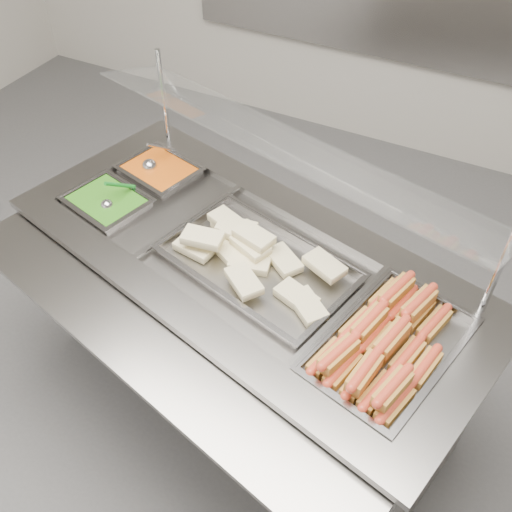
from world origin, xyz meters
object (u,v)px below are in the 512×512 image
at_px(steam_counter, 247,329).
at_px(ladle, 150,165).
at_px(pan_hotdogs, 388,352).
at_px(pan_wraps, 258,267).
at_px(serving_spoon, 110,202).
at_px(sneeze_guard, 287,146).

xyz_separation_m(steam_counter, ladle, (-0.57, 0.27, 0.41)).
height_order(pan_hotdogs, ladle, ladle).
height_order(pan_wraps, serving_spoon, serving_spoon).
bearing_deg(pan_hotdogs, serving_spoon, 172.60).
distance_m(pan_wraps, serving_spoon, 0.63).
xyz_separation_m(sneeze_guard, pan_wraps, (0.00, -0.21, -0.35)).
distance_m(steam_counter, sneeze_guard, 0.76).
relative_size(steam_counter, pan_wraps, 2.67).
bearing_deg(ladle, pan_wraps, -24.24).
relative_size(steam_counter, ladle, 10.74).
height_order(ladle, serving_spoon, ladle).
bearing_deg(pan_hotdogs, pan_wraps, 165.71).
height_order(pan_hotdogs, pan_wraps, same).
distance_m(steam_counter, pan_wraps, 0.39).
distance_m(pan_wraps, ladle, 0.69).
xyz_separation_m(pan_wraps, ladle, (-0.62, 0.28, 0.03)).
bearing_deg(steam_counter, serving_spoon, 179.40).
bearing_deg(sneeze_guard, steam_counter, -104.29).
bearing_deg(steam_counter, sneeze_guard, 75.71).
xyz_separation_m(steam_counter, pan_wraps, (0.05, -0.01, 0.38)).
height_order(sneeze_guard, pan_hotdogs, sneeze_guard).
xyz_separation_m(pan_hotdogs, serving_spoon, (-1.12, 0.15, 0.05)).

